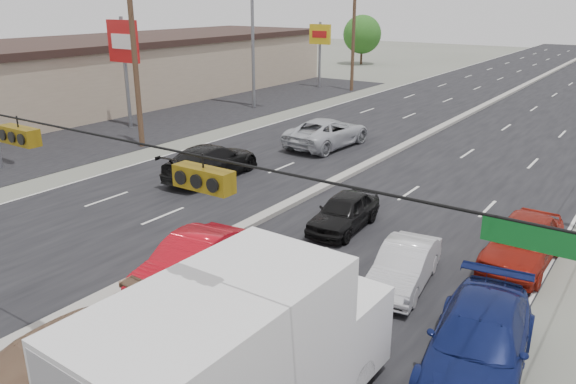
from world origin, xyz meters
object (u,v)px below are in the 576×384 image
object	(u,v)px
tree_left_far	(362,34)
queue_car_b	(404,266)
queue_car_d	(479,343)
oncoming_far	(327,133)
red_sedan	(192,262)
oncoming_near	(211,162)
tan_sedan	(49,381)
utility_pole_left_b	(135,55)
queue_car_e	(523,242)
box_truck	(243,364)
utility_pole_left_c	(354,33)
pole_sign_mid	(124,48)
pole_sign_far	(320,40)
queue_car_a	(344,212)

from	to	relation	value
tree_left_far	queue_car_b	size ratio (longest dim) A/B	1.58
queue_car_d	oncoming_far	bearing A→B (deg)	122.65
tree_left_far	queue_car_b	xyz separation A→B (m)	(28.59, -51.90, -3.08)
red_sedan	oncoming_near	xyz separation A→B (m)	(-6.59, 8.17, 0.06)
queue_car_b	tan_sedan	bearing A→B (deg)	-119.36
utility_pole_left_b	queue_car_e	distance (m)	22.29
red_sedan	queue_car_e	distance (m)	10.33
oncoming_near	utility_pole_left_b	bearing A→B (deg)	-21.09
tree_left_far	box_truck	distance (m)	66.04
queue_car_b	utility_pole_left_c	bearing A→B (deg)	112.98
utility_pole_left_b	red_sedan	bearing A→B (deg)	-36.67
pole_sign_mid	tan_sedan	size ratio (longest dim) A/B	1.18
queue_car_b	queue_car_e	bearing A→B (deg)	46.12
box_truck	oncoming_far	bearing A→B (deg)	118.23
pole_sign_far	red_sedan	distance (m)	39.57
queue_car_d	oncoming_far	distance (m)	20.62
tan_sedan	utility_pole_left_c	bearing A→B (deg)	112.27
box_truck	queue_car_e	size ratio (longest dim) A/B	1.53
utility_pole_left_b	queue_car_e	bearing A→B (deg)	-9.08
box_truck	queue_car_e	xyz separation A→B (m)	(2.39, 11.00, -1.05)
tree_left_far	oncoming_near	world-z (taller)	tree_left_far
tan_sedan	queue_car_b	size ratio (longest dim) A/B	1.52
pole_sign_mid	queue_car_d	bearing A→B (deg)	-25.51
utility_pole_left_b	queue_car_d	bearing A→B (deg)	-23.69
tree_left_far	queue_car_e	world-z (taller)	tree_left_far
utility_pole_left_b	utility_pole_left_c	size ratio (longest dim) A/B	1.00
tan_sedan	queue_car_d	world-z (taller)	tan_sedan
tan_sedan	queue_car_d	bearing A→B (deg)	45.45
queue_car_b	queue_car_d	distance (m)	4.11
queue_car_b	queue_car_e	size ratio (longest dim) A/B	0.84
tree_left_far	queue_car_b	distance (m)	59.33
pole_sign_mid	oncoming_near	distance (m)	13.60
utility_pole_left_b	queue_car_b	distance (m)	20.78
tree_left_far	red_sedan	size ratio (longest dim) A/B	1.37
utility_pole_left_b	oncoming_far	bearing A→B (deg)	34.53
utility_pole_left_c	tan_sedan	xyz separation A→B (m)	(15.50, -41.04, -4.25)
tan_sedan	queue_car_d	size ratio (longest dim) A/B	1.13
pole_sign_mid	oncoming_far	world-z (taller)	pole_sign_mid
queue_car_a	queue_car_e	bearing A→B (deg)	1.80
pole_sign_mid	oncoming_far	distance (m)	14.26
pole_sign_mid	queue_car_e	xyz separation A→B (m)	(26.09, -6.45, -4.32)
pole_sign_mid	pole_sign_far	bearing A→B (deg)	87.40
pole_sign_far	queue_car_e	size ratio (longest dim) A/B	1.29
utility_pole_left_c	queue_car_d	world-z (taller)	utility_pole_left_c
tan_sedan	red_sedan	bearing A→B (deg)	107.29
utility_pole_left_c	tree_left_far	world-z (taller)	utility_pole_left_c
tree_left_far	oncoming_far	size ratio (longest dim) A/B	1.05
tree_left_far	utility_pole_left_c	bearing A→B (deg)	-64.59
queue_car_a	utility_pole_left_c	bearing A→B (deg)	114.06
tan_sedan	queue_car_e	xyz separation A→B (m)	(6.09, 12.59, -0.07)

